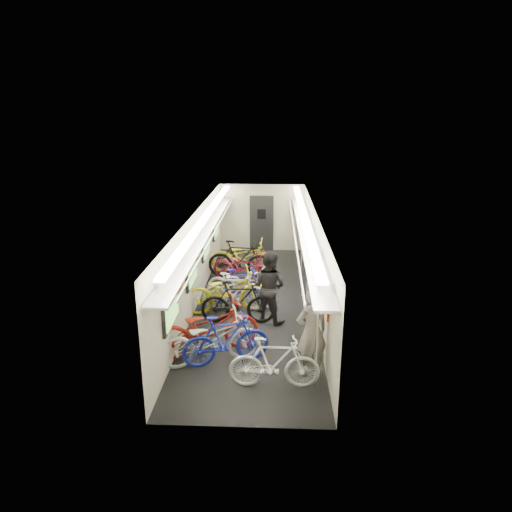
# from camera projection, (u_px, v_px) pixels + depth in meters

# --- Properties ---
(train_car_shell) EXTENTS (10.00, 10.00, 10.00)m
(train_car_shell) POSITION_uv_depth(u_px,v_px,m) (243.00, 235.00, 12.15)
(train_car_shell) COLOR black
(train_car_shell) RESTS_ON ground
(bicycle_0) EXTENTS (2.14, 1.33, 1.06)m
(bicycle_0) POSITION_uv_depth(u_px,v_px,m) (211.00, 339.00, 8.85)
(bicycle_0) COLOR silver
(bicycle_0) RESTS_ON ground
(bicycle_1) EXTENTS (1.80, 1.02, 1.04)m
(bicycle_1) POSITION_uv_depth(u_px,v_px,m) (226.00, 340.00, 8.85)
(bicycle_1) COLOR #1C28A8
(bicycle_1) RESTS_ON ground
(bicycle_2) EXTENTS (2.32, 1.57, 1.15)m
(bicycle_2) POSITION_uv_depth(u_px,v_px,m) (207.00, 328.00, 9.23)
(bicycle_2) COLOR maroon
(bicycle_2) RESTS_ON ground
(bicycle_3) EXTENTS (1.76, 0.53, 1.05)m
(bicycle_3) POSITION_uv_depth(u_px,v_px,m) (238.00, 302.00, 10.62)
(bicycle_3) COLOR black
(bicycle_3) RESTS_ON ground
(bicycle_4) EXTENTS (2.23, 1.26, 1.11)m
(bicycle_4) POSITION_uv_depth(u_px,v_px,m) (227.00, 291.00, 11.22)
(bicycle_4) COLOR gold
(bicycle_4) RESTS_ON ground
(bicycle_5) EXTENTS (1.66, 0.51, 0.99)m
(bicycle_5) POSITION_uv_depth(u_px,v_px,m) (235.00, 292.00, 11.35)
(bicycle_5) COLOR silver
(bicycle_5) RESTS_ON ground
(bicycle_6) EXTENTS (2.08, 1.34, 1.03)m
(bicycle_6) POSITION_uv_depth(u_px,v_px,m) (241.00, 286.00, 11.69)
(bicycle_6) COLOR #B1B2B6
(bicycle_6) RESTS_ON ground
(bicycle_7) EXTENTS (1.63, 0.75, 0.95)m
(bicycle_7) POSITION_uv_depth(u_px,v_px,m) (240.00, 286.00, 11.81)
(bicycle_7) COLOR #191E9B
(bicycle_7) RESTS_ON ground
(bicycle_8) EXTENTS (2.05, 1.38, 1.02)m
(bicycle_8) POSITION_uv_depth(u_px,v_px,m) (243.00, 267.00, 13.18)
(bicycle_8) COLOR maroon
(bicycle_8) RESTS_ON ground
(bicycle_9) EXTENTS (1.97, 0.72, 1.16)m
(bicycle_9) POSITION_uv_depth(u_px,v_px,m) (240.00, 259.00, 13.64)
(bicycle_9) COLOR black
(bicycle_9) RESTS_ON ground
(bicycle_10) EXTENTS (2.08, 0.83, 1.07)m
(bicycle_10) POSITION_uv_depth(u_px,v_px,m) (244.00, 256.00, 14.10)
(bicycle_10) COLOR yellow
(bicycle_10) RESTS_ON ground
(bicycle_11) EXTENTS (1.64, 0.47, 0.98)m
(bicycle_11) POSITION_uv_depth(u_px,v_px,m) (274.00, 363.00, 8.07)
(bicycle_11) COLOR white
(bicycle_11) RESTS_ON ground
(passenger_near) EXTENTS (0.74, 0.62, 1.73)m
(passenger_near) POSITION_uv_depth(u_px,v_px,m) (312.00, 332.00, 8.40)
(passenger_near) COLOR gray
(passenger_near) RESTS_ON ground
(passenger_mid) EXTENTS (1.05, 0.98, 1.72)m
(passenger_mid) POSITION_uv_depth(u_px,v_px,m) (269.00, 287.00, 10.66)
(passenger_mid) COLOR black
(passenger_mid) RESTS_ON ground
(backpack) EXTENTS (0.29, 0.21, 0.38)m
(backpack) POSITION_uv_depth(u_px,v_px,m) (335.00, 312.00, 8.24)
(backpack) COLOR red
(backpack) RESTS_ON passenger_near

